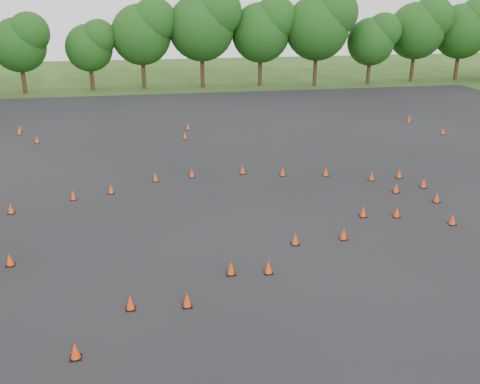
% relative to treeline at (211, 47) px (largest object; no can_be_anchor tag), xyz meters
% --- Properties ---
extents(ground, '(140.00, 140.00, 0.00)m').
position_rel_treeline_xyz_m(ground, '(-3.01, -35.05, -4.65)').
color(ground, '#2D5119').
rests_on(ground, ground).
extents(asphalt_pad, '(62.00, 62.00, 0.00)m').
position_rel_treeline_xyz_m(asphalt_pad, '(-3.01, -29.05, -4.65)').
color(asphalt_pad, black).
rests_on(asphalt_pad, ground).
extents(treeline, '(87.31, 32.16, 10.75)m').
position_rel_treeline_xyz_m(treeline, '(0.00, 0.00, 0.00)').
color(treeline, '#194313').
rests_on(treeline, ground).
extents(traffic_cones, '(36.27, 32.55, 0.45)m').
position_rel_treeline_xyz_m(traffic_cones, '(-3.20, -30.08, -4.42)').
color(traffic_cones, '#F7400A').
rests_on(traffic_cones, asphalt_pad).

